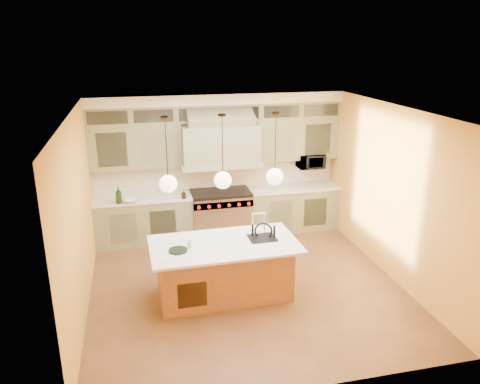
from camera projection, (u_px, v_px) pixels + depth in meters
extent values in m
plane|color=brown|center=(245.00, 285.00, 7.77)|extent=(5.00, 5.00, 0.00)
plane|color=white|center=(246.00, 111.00, 6.86)|extent=(5.00, 5.00, 0.00)
plane|color=gold|center=(217.00, 163.00, 9.63)|extent=(5.00, 0.00, 5.00)
plane|color=gold|center=(301.00, 280.00, 5.01)|extent=(5.00, 0.00, 5.00)
plane|color=gold|center=(79.00, 216.00, 6.78)|extent=(0.00, 5.00, 5.00)
plane|color=gold|center=(390.00, 192.00, 7.85)|extent=(0.00, 5.00, 5.00)
cube|color=gray|center=(144.00, 221.00, 9.31)|extent=(1.90, 0.65, 0.90)
cube|color=gray|center=(292.00, 208.00, 9.97)|extent=(1.90, 0.65, 0.90)
cube|color=white|center=(143.00, 198.00, 9.17)|extent=(1.90, 0.68, 0.04)
cube|color=white|center=(293.00, 187.00, 9.83)|extent=(1.90, 0.68, 0.04)
cube|color=silver|center=(217.00, 174.00, 9.68)|extent=(5.00, 0.04, 0.56)
cube|color=gray|center=(135.00, 147.00, 8.97)|extent=(1.75, 0.35, 0.85)
cube|color=gray|center=(296.00, 139.00, 9.66)|extent=(1.75, 0.35, 0.85)
cube|color=gray|center=(220.00, 143.00, 9.15)|extent=(1.50, 0.70, 0.75)
cube|color=gray|center=(220.00, 163.00, 9.27)|extent=(1.60, 0.76, 0.10)
cube|color=#333833|center=(218.00, 112.00, 9.13)|extent=(5.00, 0.35, 0.35)
cube|color=white|center=(218.00, 98.00, 9.02)|extent=(5.00, 0.47, 0.20)
cube|color=silver|center=(221.00, 215.00, 9.62)|extent=(1.20, 0.70, 0.90)
cube|color=black|center=(221.00, 193.00, 9.47)|extent=(1.20, 0.70, 0.06)
cube|color=silver|center=(224.00, 205.00, 9.22)|extent=(1.20, 0.06, 0.14)
cube|color=brown|center=(224.00, 270.00, 7.36)|extent=(2.04, 1.00, 0.88)
cube|color=white|center=(224.00, 245.00, 7.17)|extent=(2.29, 1.26, 0.04)
cube|color=black|center=(262.00, 239.00, 7.36)|extent=(0.44, 0.39, 0.05)
cylinder|color=black|center=(250.00, 279.00, 7.29)|extent=(0.04, 0.04, 0.67)
cylinder|color=black|center=(272.00, 281.00, 7.25)|extent=(0.04, 0.04, 0.67)
cylinder|color=black|center=(252.00, 269.00, 7.62)|extent=(0.04, 0.04, 0.67)
cylinder|color=black|center=(273.00, 270.00, 7.58)|extent=(0.04, 0.04, 0.67)
cube|color=black|center=(262.00, 255.00, 7.32)|extent=(0.52, 0.52, 0.05)
torus|color=black|center=(263.00, 231.00, 7.38)|extent=(0.29, 0.13, 0.29)
imported|color=black|center=(311.00, 161.00, 9.81)|extent=(0.54, 0.37, 0.30)
imported|color=black|center=(119.00, 195.00, 8.78)|extent=(0.13, 0.13, 0.32)
imported|color=black|center=(184.00, 194.00, 9.07)|extent=(0.08, 0.09, 0.17)
imported|color=white|center=(131.00, 201.00, 8.87)|extent=(0.28, 0.28, 0.06)
imported|color=white|center=(190.00, 244.00, 7.03)|extent=(0.11, 0.11, 0.09)
cylinder|color=#2D2319|center=(165.00, 117.00, 6.42)|extent=(0.12, 0.12, 0.03)
cylinder|color=#2D2319|center=(166.00, 149.00, 6.56)|extent=(0.02, 0.02, 0.93)
sphere|color=white|center=(168.00, 184.00, 6.72)|extent=(0.26, 0.26, 0.26)
cylinder|color=#2D2319|center=(222.00, 115.00, 6.59)|extent=(0.12, 0.12, 0.03)
cylinder|color=#2D2319|center=(222.00, 146.00, 6.73)|extent=(0.02, 0.02, 0.93)
sphere|color=white|center=(223.00, 180.00, 6.89)|extent=(0.26, 0.26, 0.26)
cylinder|color=#2D2319|center=(276.00, 113.00, 6.76)|extent=(0.12, 0.12, 0.03)
cylinder|color=#2D2319|center=(276.00, 143.00, 6.90)|extent=(0.02, 0.02, 0.93)
sphere|color=white|center=(275.00, 177.00, 7.06)|extent=(0.26, 0.26, 0.26)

